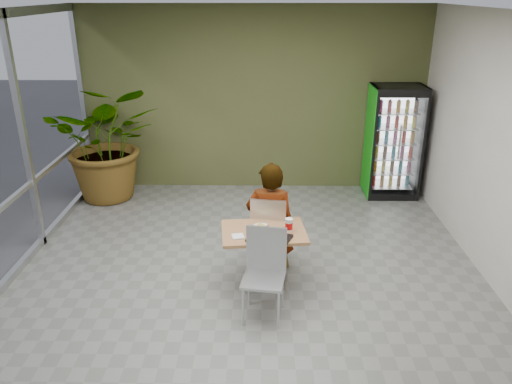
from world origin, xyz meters
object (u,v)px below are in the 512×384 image
(chair_near, at_px, (265,265))
(cafeteria_tray, at_px, (270,238))
(chair_far, at_px, (269,227))
(potted_plant, at_px, (108,142))
(dining_table, at_px, (264,246))
(seated_woman, at_px, (270,227))
(soda_cup, at_px, (289,225))
(beverage_fridge, at_px, (394,142))

(chair_near, bearing_deg, cafeteria_tray, 89.09)
(chair_far, bearing_deg, chair_near, 94.90)
(potted_plant, bearing_deg, cafeteria_tray, -48.16)
(dining_table, distance_m, chair_far, 0.43)
(seated_woman, height_order, soda_cup, seated_woman)
(dining_table, bearing_deg, cafeteria_tray, -73.06)
(chair_near, distance_m, beverage_fridge, 4.20)
(seated_woman, height_order, cafeteria_tray, seated_woman)
(dining_table, xyz_separation_m, chair_far, (0.07, 0.42, 0.06))
(chair_near, distance_m, cafeteria_tray, 0.37)
(seated_woman, xyz_separation_m, beverage_fridge, (2.16, 2.52, 0.40))
(beverage_fridge, xyz_separation_m, potted_plant, (-4.89, -0.19, 0.04))
(cafeteria_tray, bearing_deg, seated_woman, 88.62)
(chair_near, height_order, cafeteria_tray, chair_near)
(seated_woman, bearing_deg, dining_table, 88.24)
(soda_cup, xyz_separation_m, potted_plant, (-2.94, 2.81, 0.18))
(dining_table, distance_m, chair_near, 0.54)
(dining_table, distance_m, beverage_fridge, 3.77)
(soda_cup, height_order, potted_plant, potted_plant)
(chair_far, distance_m, potted_plant, 3.63)
(cafeteria_tray, bearing_deg, chair_near, -99.46)
(soda_cup, relative_size, potted_plant, 0.08)
(cafeteria_tray, height_order, potted_plant, potted_plant)
(chair_near, bearing_deg, chair_far, 95.27)
(chair_near, relative_size, potted_plant, 0.51)
(cafeteria_tray, xyz_separation_m, beverage_fridge, (2.18, 3.22, 0.20))
(seated_woman, xyz_separation_m, soda_cup, (0.21, -0.48, 0.26))
(soda_cup, xyz_separation_m, beverage_fridge, (1.95, 3.01, 0.14))
(seated_woman, bearing_deg, potted_plant, -32.32)
(chair_far, height_order, chair_near, chair_near)
(chair_far, xyz_separation_m, seated_woman, (0.02, 0.06, -0.02))
(beverage_fridge, height_order, potted_plant, potted_plant)
(seated_woman, xyz_separation_m, cafeteria_tray, (-0.02, -0.70, 0.20))
(dining_table, bearing_deg, soda_cup, -1.06)
(seated_woman, distance_m, potted_plant, 3.61)
(dining_table, xyz_separation_m, cafeteria_tray, (0.07, -0.22, 0.23))
(seated_woman, bearing_deg, chair_far, 82.84)
(chair_near, relative_size, seated_woman, 0.59)
(beverage_fridge, bearing_deg, dining_table, -127.30)
(seated_woman, height_order, potted_plant, potted_plant)
(chair_far, xyz_separation_m, cafeteria_tray, (-0.00, -0.64, 0.17))
(dining_table, bearing_deg, chair_near, -88.59)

